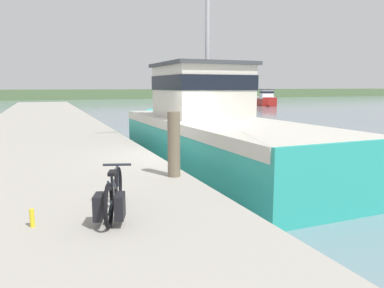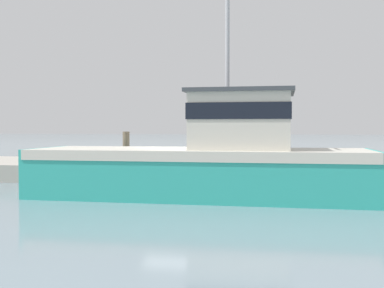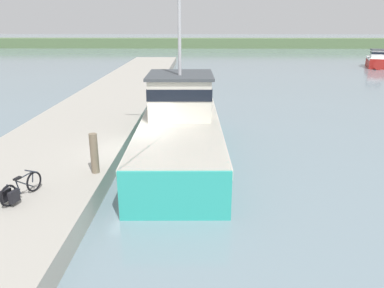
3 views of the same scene
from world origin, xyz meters
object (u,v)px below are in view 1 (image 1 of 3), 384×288
at_px(mooring_post, 174,144).
at_px(water_bottle_by_bike, 32,218).
at_px(boat_white_moored, 266,99).
at_px(bicycle_touring, 112,197).
at_px(fishing_boat_main, 211,128).

bearing_deg(mooring_post, water_bottle_by_bike, -143.35).
height_order(boat_white_moored, water_bottle_by_bike, boat_white_moored).
distance_m(boat_white_moored, mooring_post, 45.01).
bearing_deg(water_bottle_by_bike, bicycle_touring, -3.84).
xyz_separation_m(boat_white_moored, bicycle_touring, (-27.61, -38.88, 0.13)).
xyz_separation_m(boat_white_moored, mooring_post, (-25.95, -36.78, 0.50)).
xyz_separation_m(fishing_boat_main, mooring_post, (-2.69, -4.03, 0.17)).
height_order(bicycle_touring, water_bottle_by_bike, bicycle_touring).
relative_size(fishing_boat_main, water_bottle_by_bike, 50.76).
height_order(fishing_boat_main, boat_white_moored, fishing_boat_main).
height_order(boat_white_moored, mooring_post, boat_white_moored).
bearing_deg(mooring_post, fishing_boat_main, 56.30).
bearing_deg(mooring_post, boat_white_moored, 54.79).
bearing_deg(water_bottle_by_bike, boat_white_moored, 53.54).
bearing_deg(water_bottle_by_bike, mooring_post, 36.65).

